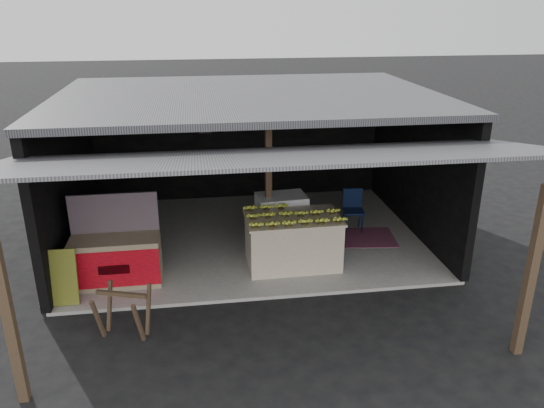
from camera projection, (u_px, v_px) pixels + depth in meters
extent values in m
plane|color=black|center=(267.00, 300.00, 8.81)|extent=(80.00, 80.00, 0.00)
cube|color=gray|center=(251.00, 237.00, 11.11)|extent=(7.00, 5.00, 0.06)
cube|color=black|center=(239.00, 139.00, 12.89)|extent=(7.00, 0.15, 2.90)
cube|color=black|center=(67.00, 177.00, 10.11)|extent=(0.15, 5.00, 2.90)
cube|color=black|center=(416.00, 162.00, 11.05)|extent=(0.15, 5.00, 2.90)
cube|color=#232326|center=(248.00, 96.00, 10.06)|extent=(7.20, 5.20, 0.12)
cube|color=#232326|center=(276.00, 157.00, 6.95)|extent=(7.40, 2.47, 0.48)
cube|color=#463323|center=(269.00, 179.00, 10.07)|extent=(0.12, 0.12, 2.85)
cube|color=#463323|center=(8.00, 313.00, 6.16)|extent=(0.12, 0.12, 2.50)
cube|color=#463323|center=(531.00, 274.00, 7.05)|extent=(0.12, 0.12, 2.50)
cube|color=beige|center=(293.00, 242.00, 9.72)|extent=(1.67, 1.02, 0.91)
cube|color=beige|center=(293.00, 218.00, 9.55)|extent=(1.73, 1.08, 0.04)
cube|color=white|center=(281.00, 220.00, 10.48)|extent=(1.00, 0.71, 1.06)
cube|color=navy|center=(284.00, 224.00, 10.16)|extent=(0.74, 0.08, 0.32)
cube|color=#B21414|center=(284.00, 242.00, 10.29)|extent=(0.48, 0.06, 0.11)
cube|color=#998466|center=(117.00, 260.00, 9.10)|extent=(1.50, 0.66, 0.84)
cube|color=red|center=(114.00, 270.00, 8.79)|extent=(1.49, 0.03, 0.66)
cube|color=white|center=(114.00, 270.00, 8.78)|extent=(0.51, 0.01, 0.17)
cube|color=#201B51|center=(114.00, 213.00, 9.08)|extent=(1.49, 0.06, 0.70)
cube|color=black|center=(57.00, 278.00, 8.43)|extent=(0.62, 0.22, 0.92)
cube|color=#463323|center=(98.00, 319.00, 7.59)|extent=(0.13, 0.29, 0.74)
cube|color=#463323|center=(139.00, 323.00, 7.50)|extent=(0.13, 0.29, 0.74)
cube|color=#463323|center=(110.00, 306.00, 7.93)|extent=(0.13, 0.29, 0.74)
cube|color=#463323|center=(148.00, 309.00, 7.84)|extent=(0.13, 0.29, 0.74)
cube|color=#463323|center=(121.00, 294.00, 7.60)|extent=(0.74, 0.29, 0.06)
cylinder|color=navy|center=(331.00, 246.00, 10.01)|extent=(0.36, 0.36, 0.53)
cylinder|color=#0A1738|center=(346.00, 224.00, 11.13)|extent=(0.03, 0.03, 0.43)
cylinder|color=#0A1738|center=(362.00, 223.00, 11.14)|extent=(0.03, 0.03, 0.43)
cylinder|color=#0A1738|center=(344.00, 218.00, 11.44)|extent=(0.03, 0.03, 0.43)
cylinder|color=#0A1738|center=(359.00, 217.00, 11.45)|extent=(0.03, 0.03, 0.43)
cube|color=#0A1738|center=(353.00, 211.00, 11.21)|extent=(0.46, 0.46, 0.04)
cube|color=#0A1738|center=(353.00, 198.00, 11.31)|extent=(0.42, 0.09, 0.44)
cube|color=maroon|center=(358.00, 237.00, 10.99)|extent=(1.61, 1.17, 0.01)
cube|color=black|center=(205.00, 125.00, 12.55)|extent=(0.32, 0.03, 0.42)
cube|color=#4C4C59|center=(205.00, 125.00, 12.53)|extent=(0.26, 0.02, 0.34)
cube|color=black|center=(230.00, 123.00, 12.62)|extent=(0.32, 0.03, 0.42)
cube|color=#4C4C59|center=(230.00, 123.00, 12.60)|extent=(0.26, 0.02, 0.34)
cube|color=black|center=(259.00, 121.00, 12.71)|extent=(0.32, 0.03, 0.42)
cube|color=#4C4C59|center=(260.00, 122.00, 12.69)|extent=(0.26, 0.02, 0.34)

